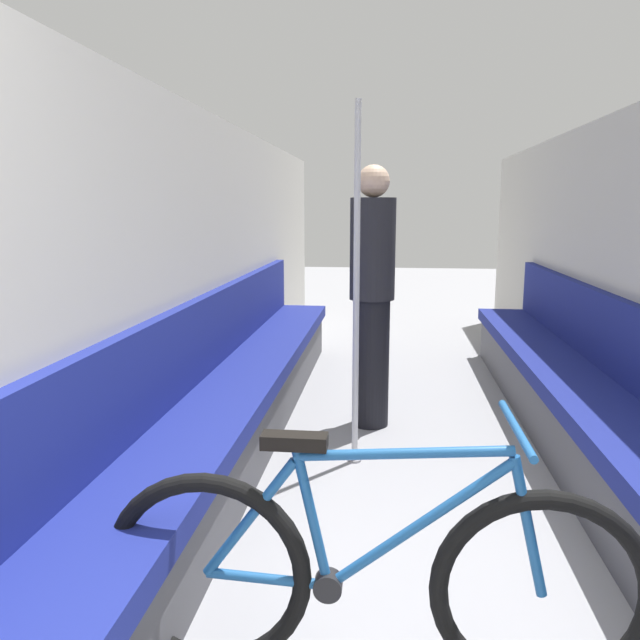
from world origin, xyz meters
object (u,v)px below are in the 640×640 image
bench_seat_row_left (233,403)px  bicycle (369,577)px  grab_pole_near (356,294)px  bench_seat_row_right (593,416)px  passenger_standing (372,294)px

bench_seat_row_left → bicycle: bench_seat_row_left is taller
bicycle → grab_pole_near: size_ratio=0.83×
bicycle → grab_pole_near: grab_pole_near is taller
bench_seat_row_left → bench_seat_row_right: same height
bicycle → passenger_standing: passenger_standing is taller
grab_pole_near → bench_seat_row_right: bearing=2.6°
bench_seat_row_left → grab_pole_near: 1.01m
bench_seat_row_right → bicycle: 2.16m
bench_seat_row_right → passenger_standing: bearing=155.6°
bicycle → bench_seat_row_left: bearing=101.8°
bench_seat_row_left → passenger_standing: bearing=35.6°
bench_seat_row_left → grab_pole_near: bearing=-4.8°
bench_seat_row_right → passenger_standing: 1.53m
grab_pole_near → passenger_standing: (0.07, 0.64, -0.09)m
grab_pole_near → bicycle: bearing=-85.3°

